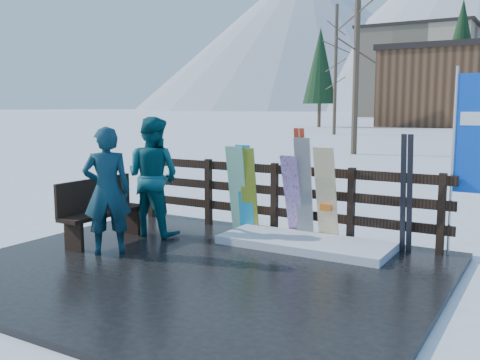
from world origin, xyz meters
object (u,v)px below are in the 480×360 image
Objects in this scene: snowboard_3 at (293,197)px; person_back at (153,177)px; snowboard_1 at (237,189)px; snowboard_5 at (326,195)px; snowboard_2 at (249,190)px; bench at (100,208)px; rental_flag at (467,141)px; person_front at (107,191)px; snowboard_4 at (304,189)px; snowboard_0 at (245,189)px.

person_back reaches higher than snowboard_3.
person_back is (-2.04, -0.91, 0.29)m from snowboard_3.
person_back reaches higher than snowboard_1.
snowboard_3 is at bearing 180.00° from snowboard_5.
snowboard_2 is at bearing -148.85° from person_back.
snowboard_2 is (1.68, 1.65, 0.19)m from bench.
bench is 3.45m from snowboard_5.
snowboard_5 reaches higher than snowboard_2.
snowboard_5 is 2.10m from rental_flag.
bench is at bearing -146.23° from snowboard_3.
rental_flag is at bearing 164.60° from person_front.
snowboard_4 is 2.94m from person_front.
bench is at bearing -158.63° from rental_flag.
person_back is (-2.59, -0.91, 0.22)m from snowboard_5.
snowboard_0 is at bearing -147.31° from person_back.
snowboard_5 is (0.37, 0.00, -0.06)m from snowboard_4.
snowboard_1 is 3.57m from rental_flag.
snowboard_3 is at bearing -175.95° from person_front.
person_back is (0.43, 0.74, 0.44)m from bench.
person_front is at bearing -139.20° from snowboard_5.
snowboard_5 reaches higher than snowboard_0.
snowboard_4 is at bearing 0.00° from snowboard_0.
snowboard_0 reaches higher than snowboard_3.
rental_flag is at bearing 6.83° from snowboard_4.
rental_flag is 1.45× the size of person_front.
person_front reaches higher than snowboard_0.
snowboard_3 is at bearing 180.00° from snowboard_4.
snowboard_2 is at bearing 180.00° from snowboard_4.
snowboard_5 reaches higher than bench.
snowboard_2 reaches higher than bench.
snowboard_1 is 0.21m from snowboard_2.
person_back is (-2.22, -0.91, 0.15)m from snowboard_4.
rental_flag is (3.30, 0.27, 0.88)m from snowboard_0.
snowboard_3 is 2.25m from person_back.
snowboard_0 is 3.43m from rental_flag.
person_back is at bearing -138.66° from snowboard_1.
snowboard_0 is 0.56× the size of rental_flag.
person_front is 1.20m from person_back.
rental_flag is at bearing 4.48° from snowboard_1.
snowboard_3 is (1.00, 0.00, -0.05)m from snowboard_1.
bench is 1.04× the size of snowboard_1.
bench is 3.14m from snowboard_4.
snowboard_2 is at bearing 180.00° from snowboard_5.
snowboard_5 is at bearing 28.67° from bench.
person_front reaches higher than snowboard_5.
person_front is (-2.43, -2.09, 0.16)m from snowboard_5.
person_front is at bearing -36.60° from bench.
snowboard_3 is at bearing -173.69° from rental_flag.
person_front is at bearing -134.55° from snowboard_4.
person_back reaches higher than bench.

